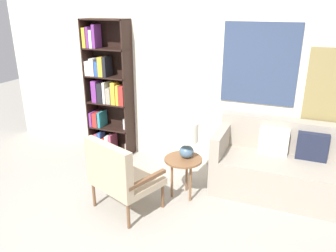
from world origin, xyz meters
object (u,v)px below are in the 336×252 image
bookshelf (106,93)px  couch (289,168)px  side_table (183,163)px  table_lamp (187,136)px  armchair (119,174)px

bookshelf → couch: bearing=-4.9°
couch → side_table: couch is taller
bookshelf → side_table: 1.83m
side_table → bookshelf: bearing=152.5°
bookshelf → side_table: (1.55, -0.81, -0.53)m
bookshelf → couch: 2.84m
table_lamp → side_table: bearing=-119.2°
bookshelf → table_lamp: bookshelf is taller
armchair → side_table: 0.80m
armchair → couch: (1.76, 1.15, -0.14)m
armchair → side_table: armchair is taller
couch → table_lamp: table_lamp is taller
armchair → couch: couch is taller
bookshelf → side_table: bearing=-27.5°
armchair → table_lamp: size_ratio=1.95×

